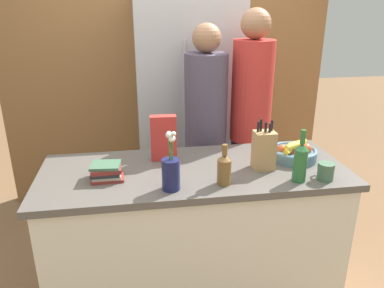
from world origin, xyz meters
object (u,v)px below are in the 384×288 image
at_px(knife_block, 264,150).
at_px(bottle_oil, 224,169).
at_px(book_stack, 106,172).
at_px(coffee_mug, 325,171).
at_px(cereal_box, 164,138).
at_px(bottle_vinegar, 300,161).
at_px(fruit_bowl, 293,152).
at_px(flower_vase, 171,171).
at_px(person_in_blue, 250,117).
at_px(person_at_sink, 205,128).
at_px(refrigerator, 187,109).

height_order(knife_block, bottle_oil, knife_block).
bearing_deg(book_stack, coffee_mug, -9.17).
bearing_deg(cereal_box, book_stack, -145.99).
bearing_deg(cereal_box, bottle_vinegar, -30.54).
height_order(fruit_bowl, cereal_box, cereal_box).
distance_m(cereal_box, bottle_oil, 0.48).
relative_size(flower_vase, book_stack, 1.75).
height_order(flower_vase, person_in_blue, person_in_blue).
bearing_deg(person_at_sink, bottle_vinegar, -44.50).
bearing_deg(person_at_sink, flower_vase, -89.46).
xyz_separation_m(refrigerator, bottle_vinegar, (0.40, -1.41, 0.08)).
bearing_deg(cereal_box, person_at_sink, 51.60).
bearing_deg(bottle_vinegar, bottle_oil, 176.44).
height_order(refrigerator, person_at_sink, refrigerator).
relative_size(flower_vase, person_at_sink, 0.18).
bearing_deg(flower_vase, cereal_box, 90.30).
relative_size(fruit_bowl, bottle_vinegar, 0.97).
distance_m(bottle_oil, bottle_vinegar, 0.41).
height_order(knife_block, flower_vase, flower_vase).
height_order(knife_block, coffee_mug, knife_block).
height_order(refrigerator, cereal_box, refrigerator).
relative_size(knife_block, cereal_box, 1.06).
bearing_deg(refrigerator, person_at_sink, -85.09).
height_order(bottle_oil, person_in_blue, person_in_blue).
height_order(knife_block, cereal_box, knife_block).
height_order(knife_block, bottle_vinegar, knife_block).
xyz_separation_m(knife_block, person_in_blue, (0.12, 0.65, -0.01)).
bearing_deg(bottle_vinegar, cereal_box, 149.46).
bearing_deg(person_in_blue, fruit_bowl, -86.16).
distance_m(flower_vase, bottle_oil, 0.28).
height_order(refrigerator, flower_vase, refrigerator).
bearing_deg(knife_block, refrigerator, 102.05).
distance_m(fruit_bowl, bottle_vinegar, 0.31).
height_order(fruit_bowl, knife_block, knife_block).
height_order(bottle_oil, person_at_sink, person_at_sink).
relative_size(cereal_box, person_in_blue, 0.15).
xyz_separation_m(knife_block, cereal_box, (-0.55, 0.22, 0.02)).
relative_size(coffee_mug, bottle_oil, 0.56).
xyz_separation_m(coffee_mug, bottle_vinegar, (-0.15, 0.01, 0.07)).
bearing_deg(bottle_oil, coffee_mug, -3.19).
xyz_separation_m(book_stack, bottle_vinegar, (1.02, -0.18, 0.07)).
height_order(refrigerator, fruit_bowl, refrigerator).
relative_size(person_at_sink, person_in_blue, 0.95).
bearing_deg(cereal_box, flower_vase, -89.70).
bearing_deg(bottle_oil, person_in_blue, 64.07).
relative_size(flower_vase, cereal_box, 1.13).
height_order(cereal_box, book_stack, cereal_box).
xyz_separation_m(refrigerator, flower_vase, (-0.29, -1.40, 0.07)).
relative_size(fruit_bowl, bottle_oil, 1.25).
bearing_deg(book_stack, bottle_vinegar, -10.16).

